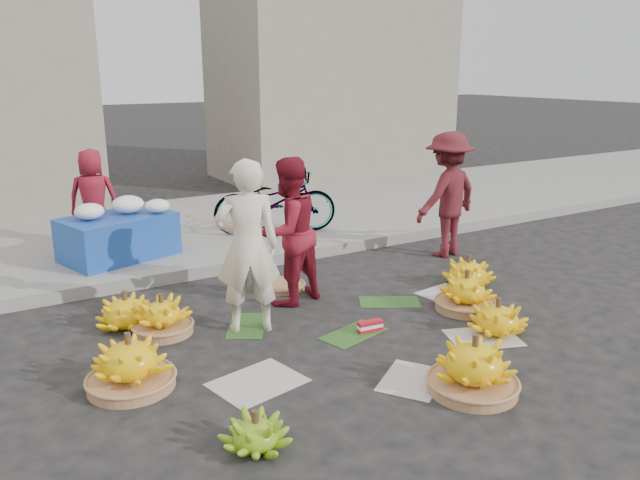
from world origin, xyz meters
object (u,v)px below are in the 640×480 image
banana_bunch_0 (130,364)px  bicycle (275,201)px  banana_bunch_4 (466,293)px  flower_table (119,234)px  vendor_cream (247,247)px

banana_bunch_0 → bicycle: (2.97, 3.34, 0.39)m
banana_bunch_4 → flower_table: 4.34m
banana_bunch_4 → bicycle: bearing=97.9°
banana_bunch_4 → bicycle: size_ratio=0.36×
banana_bunch_0 → bicycle: size_ratio=0.39×
flower_table → bicycle: 2.28m
vendor_cream → flower_table: (-0.59, 2.66, -0.40)m
banana_bunch_0 → bicycle: bearing=48.4°
banana_bunch_0 → bicycle: 4.49m
banana_bunch_4 → vendor_cream: (-2.17, 0.69, 0.65)m
banana_bunch_0 → banana_bunch_4: (3.45, -0.12, -0.02)m
banana_bunch_4 → vendor_cream: vendor_cream is taller
vendor_cream → flower_table: bearing=-58.4°
banana_bunch_0 → vendor_cream: size_ratio=0.41×
vendor_cream → bicycle: 3.26m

